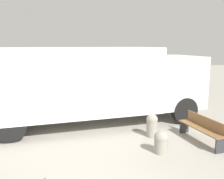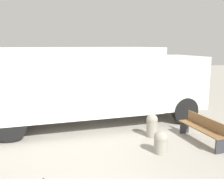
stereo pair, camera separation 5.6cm
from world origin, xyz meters
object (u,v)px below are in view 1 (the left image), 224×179
object	(u,v)px
bollard_far_bench	(152,124)
bollard_near_bench	(161,141)
park_bench	(203,128)
delivery_truck	(87,81)

from	to	relation	value
bollard_far_bench	bollard_near_bench	bearing A→B (deg)	-98.96
park_bench	bollard_near_bench	xyz separation A→B (m)	(-1.61, -0.52, -0.12)
park_bench	bollard_far_bench	world-z (taller)	park_bench
delivery_truck	park_bench	world-z (taller)	delivery_truck
park_bench	bollard_far_bench	size ratio (longest dim) A/B	2.44
delivery_truck	park_bench	bearing A→B (deg)	-43.57
delivery_truck	bollard_near_bench	size ratio (longest dim) A/B	14.09
park_bench	bollard_far_bench	xyz separation A→B (m)	(-1.41, 0.77, -0.04)
park_bench	bollard_far_bench	distance (m)	1.61
bollard_far_bench	delivery_truck	bearing A→B (deg)	137.10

